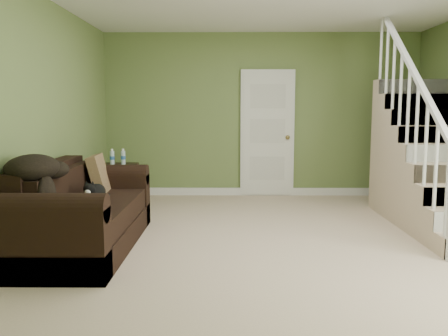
{
  "coord_description": "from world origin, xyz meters",
  "views": [
    {
      "loc": [
        -0.53,
        -4.91,
        1.41
      ],
      "look_at": [
        -0.58,
        0.42,
        0.74
      ],
      "focal_mm": 38.0,
      "sensor_mm": 36.0,
      "label": 1
    }
  ],
  "objects_px": {
    "side_table": "(119,184)",
    "cat": "(95,192)",
    "sofa": "(81,216)",
    "banana": "(89,213)"
  },
  "relations": [
    {
      "from": "sofa",
      "to": "banana",
      "type": "distance_m",
      "value": 0.68
    },
    {
      "from": "sofa",
      "to": "cat",
      "type": "bearing_deg",
      "value": 31.38
    },
    {
      "from": "side_table",
      "to": "sofa",
      "type": "bearing_deg",
      "value": -87.19
    },
    {
      "from": "side_table",
      "to": "banana",
      "type": "distance_m",
      "value": 2.78
    },
    {
      "from": "sofa",
      "to": "banana",
      "type": "relative_size",
      "value": 11.34
    },
    {
      "from": "side_table",
      "to": "cat",
      "type": "bearing_deg",
      "value": -83.61
    },
    {
      "from": "cat",
      "to": "banana",
      "type": "bearing_deg",
      "value": -73.88
    },
    {
      "from": "sofa",
      "to": "cat",
      "type": "distance_m",
      "value": 0.27
    },
    {
      "from": "sofa",
      "to": "cat",
      "type": "relative_size",
      "value": 4.46
    },
    {
      "from": "side_table",
      "to": "cat",
      "type": "distance_m",
      "value": 2.1
    }
  ]
}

